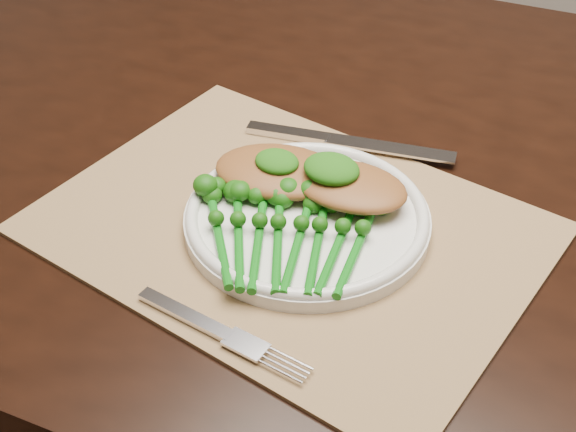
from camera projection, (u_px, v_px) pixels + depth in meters
The scene contains 10 objects.
dining_table at pixel (370, 374), 1.12m from camera, with size 1.70×1.10×0.75m.
placemat at pixel (289, 228), 0.79m from camera, with size 0.47×0.34×0.00m, color #92704A.
dinner_plate at pixel (307, 217), 0.78m from camera, with size 0.24×0.24×0.02m.
knife at pixel (329, 139), 0.89m from camera, with size 0.23×0.08×0.01m.
fork at pixel (232, 338), 0.67m from camera, with size 0.17×0.02×0.01m.
chicken_fillet_left at pixel (278, 171), 0.81m from camera, with size 0.13×0.09×0.03m, color brown.
chicken_fillet_right at pixel (350, 186), 0.78m from camera, with size 0.11×0.08×0.02m, color brown.
pesto_dollop_left at pixel (277, 162), 0.80m from camera, with size 0.05×0.04×0.02m, color #134A0A.
pesto_dollop_right at pixel (332, 169), 0.78m from camera, with size 0.06×0.05×0.02m, color #134A0A.
broccolini_bundle at pixel (287, 243), 0.74m from camera, with size 0.21×0.21×0.04m.
Camera 1 is at (0.23, -0.79, 1.26)m, focal length 50.00 mm.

